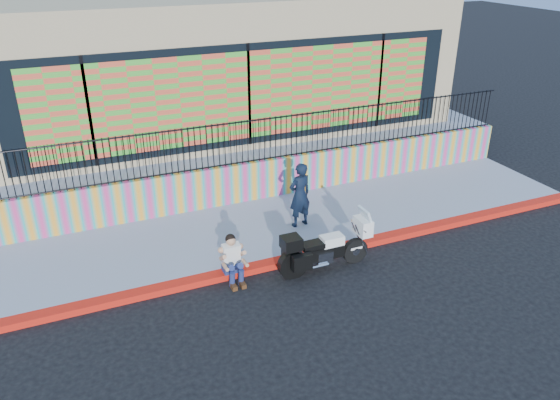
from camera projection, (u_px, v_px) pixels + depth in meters
ground at (313, 257)px, 12.75m from camera, size 90.00×90.00×0.00m
red_curb at (313, 254)px, 12.72m from camera, size 16.00×0.30×0.15m
sidewalk at (285, 224)px, 14.09m from camera, size 16.00×3.00×0.15m
mural_wall at (262, 179)px, 15.14m from camera, size 16.00×0.20×1.10m
metal_fence at (261, 140)px, 14.65m from camera, size 15.80×0.04×1.20m
elevated_platform at (209, 129)px, 19.40m from camera, size 16.00×10.00×1.25m
storefront_building at (207, 55)px, 18.09m from camera, size 14.00×8.06×4.00m
police_motorcycle at (323, 248)px, 12.03m from camera, size 2.16×0.71×1.34m
police_officer at (300, 195)px, 13.52m from camera, size 0.67×0.50×1.68m
seated_man at (233, 263)px, 11.67m from camera, size 0.54×0.71×1.06m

